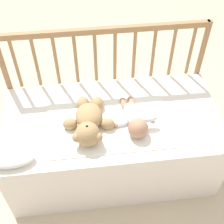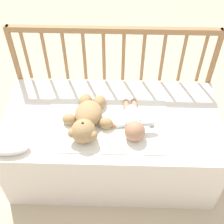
# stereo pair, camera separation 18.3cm
# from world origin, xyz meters

# --- Properties ---
(ground_plane) EXTENTS (12.00, 12.00, 0.00)m
(ground_plane) POSITION_xyz_m (0.00, 0.00, 0.00)
(ground_plane) COLOR #C6B293
(crib_mattress) EXTENTS (1.31, 0.66, 0.50)m
(crib_mattress) POSITION_xyz_m (0.00, 0.00, 0.25)
(crib_mattress) COLOR white
(crib_mattress) RESTS_ON ground_plane
(crib_rail) EXTENTS (1.31, 0.04, 0.90)m
(crib_rail) POSITION_xyz_m (0.00, 0.35, 0.63)
(crib_rail) COLOR #997047
(crib_rail) RESTS_ON ground_plane
(blanket) EXTENTS (0.72, 0.49, 0.01)m
(blanket) POSITION_xyz_m (-0.03, -0.02, 0.50)
(blanket) COLOR white
(blanket) RESTS_ON crib_mattress
(teddy_bear) EXTENTS (0.31, 0.39, 0.14)m
(teddy_bear) POSITION_xyz_m (-0.14, -0.06, 0.55)
(teddy_bear) COLOR tan
(teddy_bear) RESTS_ON crib_mattress
(baby) EXTENTS (0.26, 0.35, 0.12)m
(baby) POSITION_xyz_m (0.12, -0.06, 0.54)
(baby) COLOR white
(baby) RESTS_ON crib_mattress
(small_pillow) EXTENTS (0.26, 0.12, 0.06)m
(small_pillow) POSITION_xyz_m (-0.57, -0.25, 0.53)
(small_pillow) COLOR white
(small_pillow) RESTS_ON crib_mattress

